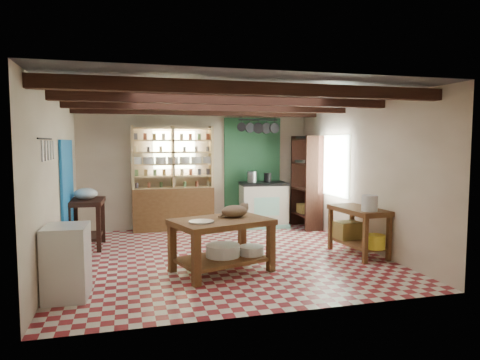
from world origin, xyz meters
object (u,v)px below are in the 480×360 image
object	(u,v)px
work_table	(222,245)
white_cabinet	(67,262)
stove	(263,204)
right_counter	(358,231)
cat	(234,211)
prep_table	(87,224)

from	to	relation	value
work_table	white_cabinet	distance (m)	2.08
stove	white_cabinet	distance (m)	5.07
work_table	right_counter	xyz separation A→B (m)	(2.39, 0.33, 0.01)
stove	work_table	bearing A→B (deg)	-113.84
cat	white_cabinet	bearing A→B (deg)	168.87
stove	right_counter	xyz separation A→B (m)	(0.78, -2.68, -0.10)
work_table	prep_table	xyz separation A→B (m)	(-1.99, 1.99, 0.05)
white_cabinet	cat	xyz separation A→B (m)	(2.23, 0.67, 0.41)
stove	right_counter	distance (m)	2.79
prep_table	right_counter	xyz separation A→B (m)	(4.38, -1.66, -0.04)
right_counter	prep_table	bearing A→B (deg)	154.29
work_table	white_cabinet	bearing A→B (deg)	177.36
stove	prep_table	xyz separation A→B (m)	(-3.60, -1.02, -0.06)
work_table	cat	bearing A→B (deg)	11.31
prep_table	white_cabinet	distance (m)	2.54
work_table	white_cabinet	xyz separation A→B (m)	(-2.01, -0.55, 0.06)
right_counter	white_cabinet	bearing A→B (deg)	-173.70
work_table	right_counter	bearing A→B (deg)	-10.06
work_table	cat	world-z (taller)	cat
right_counter	work_table	bearing A→B (deg)	-177.13
stove	white_cabinet	xyz separation A→B (m)	(-3.62, -3.55, -0.06)
white_cabinet	right_counter	distance (m)	4.49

